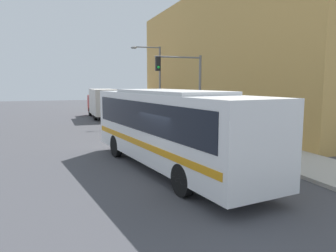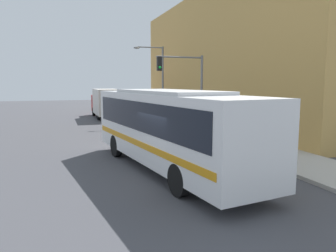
{
  "view_description": "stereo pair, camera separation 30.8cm",
  "coord_description": "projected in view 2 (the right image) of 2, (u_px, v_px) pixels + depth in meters",
  "views": [
    {
      "loc": [
        -4.35,
        -11.13,
        3.63
      ],
      "look_at": [
        1.23,
        4.4,
        1.44
      ],
      "focal_mm": 35.0,
      "sensor_mm": 36.0,
      "label": 1
    },
    {
      "loc": [
        -4.06,
        -11.23,
        3.63
      ],
      "look_at": [
        1.23,
        4.4,
        1.44
      ],
      "focal_mm": 35.0,
      "sensor_mm": 36.0,
      "label": 2
    }
  ],
  "objects": [
    {
      "name": "delivery_truck",
      "position": [
        105.0,
        102.0,
        33.87
      ],
      "size": [
        2.23,
        7.54,
        2.99
      ],
      "color": "silver",
      "rests_on": "ground_plane"
    },
    {
      "name": "parking_meter",
      "position": [
        193.0,
        119.0,
        23.49
      ],
      "size": [
        0.14,
        0.14,
        1.26
      ],
      "color": "slate",
      "rests_on": "sidewalk"
    },
    {
      "name": "city_bus",
      "position": [
        168.0,
        124.0,
        13.45
      ],
      "size": [
        4.13,
        11.25,
        3.33
      ],
      "rotation": [
        0.0,
        0.0,
        0.14
      ],
      "color": "white",
      "rests_on": "ground_plane"
    },
    {
      "name": "ground_plane",
      "position": [
        174.0,
        180.0,
        12.31
      ],
      "size": [
        120.0,
        120.0,
        0.0
      ],
      "primitive_type": "plane",
      "color": "#47474C"
    },
    {
      "name": "fire_hydrant",
      "position": [
        238.0,
        141.0,
        17.65
      ],
      "size": [
        0.23,
        0.31,
        0.72
      ],
      "color": "red",
      "rests_on": "sidewalk"
    },
    {
      "name": "sidewalk",
      "position": [
        165.0,
        118.0,
        33.04
      ],
      "size": [
        3.3,
        70.0,
        0.15
      ],
      "color": "#B7B2A8",
      "rests_on": "ground_plane"
    },
    {
      "name": "traffic_light_pole",
      "position": [
        186.0,
        80.0,
        21.71
      ],
      "size": [
        3.28,
        0.35,
        5.28
      ],
      "color": "slate",
      "rests_on": "sidewalk"
    },
    {
      "name": "building_facade",
      "position": [
        227.0,
        60.0,
        29.95
      ],
      "size": [
        6.0,
        29.85,
        11.45
      ],
      "color": "tan",
      "rests_on": "ground_plane"
    },
    {
      "name": "street_lamp",
      "position": [
        159.0,
        76.0,
        30.29
      ],
      "size": [
        2.84,
        0.28,
        6.76
      ],
      "color": "slate",
      "rests_on": "sidewalk"
    }
  ]
}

